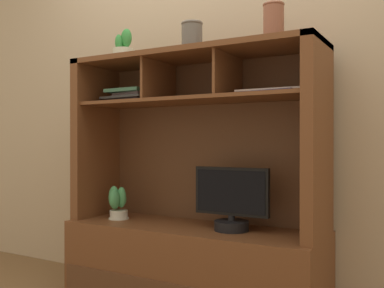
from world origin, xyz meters
TOP-DOWN VIEW (x-y plane):
  - back_wall at (0.00, 0.29)m, footprint 6.00×0.02m
  - media_console at (0.00, 0.01)m, footprint 1.47×0.54m
  - tv_monitor at (0.25, -0.02)m, footprint 0.42×0.19m
  - potted_orchid at (-0.50, -0.05)m, footprint 0.13×0.14m
  - magazine_stack_left at (-0.44, 0.03)m, footprint 0.36×0.29m
  - magazine_stack_centre at (0.48, 0.00)m, footprint 0.35×0.27m
  - potted_succulent at (-0.48, -0.01)m, footprint 0.16×0.16m
  - ceramic_vase at (0.48, 0.01)m, footprint 0.11×0.11m
  - accent_vase at (0.00, -0.00)m, footprint 0.12×0.12m

SIDE VIEW (x-z plane):
  - media_console at x=0.00m, z-range -0.30..1.14m
  - potted_orchid at x=-0.50m, z-range 0.45..0.66m
  - tv_monitor at x=0.25m, z-range 0.44..0.78m
  - magazine_stack_centre at x=0.48m, z-range 1.18..1.20m
  - magazine_stack_left at x=-0.44m, z-range 1.18..1.26m
  - back_wall at x=0.00m, z-range 0.00..2.80m
  - potted_succulent at x=-0.48m, z-range 1.41..1.60m
  - accent_vase at x=0.00m, z-range 1.44..1.61m
  - ceramic_vase at x=0.48m, z-range 1.44..1.64m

